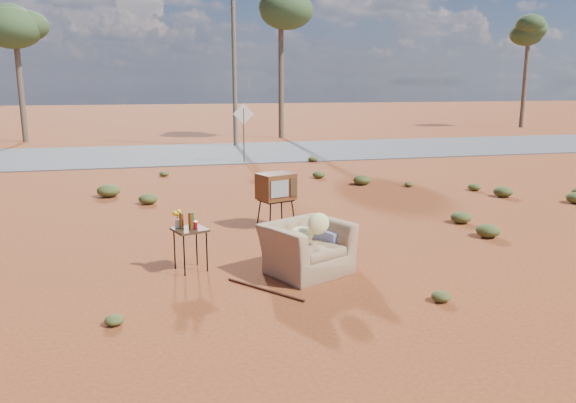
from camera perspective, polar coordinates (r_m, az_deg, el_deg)
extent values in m
plane|color=#973E1E|center=(9.30, -1.55, -6.45)|extent=(140.00, 140.00, 0.00)
cube|color=#565659|center=(23.87, -9.20, 4.85)|extent=(140.00, 7.00, 0.04)
imported|color=#916F4F|center=(8.77, 1.91, -3.92)|extent=(1.45, 1.25, 1.07)
ellipsoid|color=#F1EE93|center=(8.75, 1.38, -3.36)|extent=(0.39, 0.39, 0.23)
ellipsoid|color=#F1EE93|center=(8.58, 3.11, -2.27)|extent=(0.34, 0.17, 0.34)
cube|color=#213097|center=(9.28, 4.09, -4.48)|extent=(0.81, 0.94, 0.63)
cube|color=black|center=(11.57, -1.22, 0.15)|extent=(0.75, 0.66, 0.03)
cylinder|color=black|center=(11.31, -1.82, -1.60)|extent=(0.04, 0.04, 0.56)
cylinder|color=black|center=(11.61, 0.55, -1.23)|extent=(0.04, 0.04, 0.56)
cylinder|color=black|center=(11.67, -2.98, -1.18)|extent=(0.04, 0.04, 0.56)
cylinder|color=black|center=(11.97, -0.65, -0.83)|extent=(0.04, 0.04, 0.56)
cube|color=#5C3517|center=(11.52, -1.23, 1.55)|extent=(0.84, 0.75, 0.54)
cube|color=gray|center=(11.23, -0.86, 1.28)|extent=(0.40, 0.16, 0.34)
cube|color=#472D19|center=(11.42, 0.56, 1.46)|extent=(0.15, 0.07, 0.38)
cube|color=#3B2715|center=(8.98, -9.94, -2.84)|extent=(0.61, 0.61, 0.04)
cylinder|color=black|center=(8.83, -10.50, -5.38)|extent=(0.02, 0.02, 0.67)
cylinder|color=black|center=(8.97, -8.25, -5.01)|extent=(0.02, 0.02, 0.67)
cylinder|color=black|center=(9.17, -11.45, -4.77)|extent=(0.02, 0.02, 0.67)
cylinder|color=black|center=(9.31, -9.27, -4.42)|extent=(0.02, 0.02, 0.67)
cylinder|color=#512B0D|center=(8.94, -10.77, -1.98)|extent=(0.07, 0.07, 0.25)
cylinder|color=#512B0D|center=(8.86, -9.89, -2.01)|extent=(0.06, 0.06, 0.27)
cylinder|color=#255828|center=(9.06, -9.67, -1.81)|extent=(0.06, 0.06, 0.23)
cylinder|color=red|center=(8.89, -9.37, -2.42)|extent=(0.06, 0.06, 0.12)
cylinder|color=silver|center=(9.03, -11.17, -2.24)|extent=(0.08, 0.08, 0.13)
ellipsoid|color=yellow|center=(8.99, -11.21, -1.27)|extent=(0.15, 0.15, 0.11)
cylinder|color=#472012|center=(8.18, -2.37, -8.93)|extent=(0.91, 1.14, 0.04)
cylinder|color=brown|center=(20.98, -4.50, 6.68)|extent=(0.06, 0.06, 2.00)
cube|color=silver|center=(20.92, -4.54, 8.86)|extent=(0.78, 0.04, 0.78)
cylinder|color=brown|center=(31.23, -25.57, 10.99)|extent=(0.28, 0.28, 6.00)
ellipsoid|color=#375129|center=(31.34, -26.00, 15.55)|extent=(3.20, 3.20, 2.20)
cylinder|color=brown|center=(30.41, -0.71, 13.09)|extent=(0.28, 0.28, 7.00)
ellipsoid|color=#375129|center=(30.61, -0.73, 18.71)|extent=(3.20, 3.20, 2.20)
cylinder|color=brown|center=(40.41, 22.95, 11.55)|extent=(0.28, 0.28, 6.50)
ellipsoid|color=#375129|center=(40.52, 23.28, 15.43)|extent=(3.20, 3.20, 2.20)
cylinder|color=brown|center=(26.42, -5.50, 14.28)|extent=(0.20, 0.20, 8.00)
ellipsoid|color=#485425|center=(12.52, 17.17, -1.55)|extent=(0.44, 0.44, 0.24)
ellipsoid|color=#485425|center=(15.42, -17.77, 1.07)|extent=(0.60, 0.60, 0.33)
ellipsoid|color=#485425|center=(16.38, 18.41, 1.41)|extent=(0.36, 0.36, 0.20)
ellipsoid|color=#485425|center=(17.60, 3.14, 2.75)|extent=(0.40, 0.40, 0.22)
ellipsoid|color=#485425|center=(18.35, -12.47, 2.78)|extent=(0.30, 0.30, 0.17)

